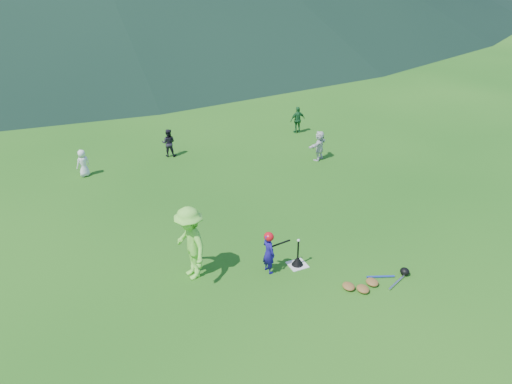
# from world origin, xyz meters

# --- Properties ---
(ground) EXTENTS (120.00, 120.00, 0.00)m
(ground) POSITION_xyz_m (0.00, 0.00, 0.00)
(ground) COLOR #175212
(ground) RESTS_ON ground
(home_plate) EXTENTS (0.45, 0.45, 0.02)m
(home_plate) POSITION_xyz_m (0.00, 0.00, 0.01)
(home_plate) COLOR silver
(home_plate) RESTS_ON ground
(baseball) EXTENTS (0.08, 0.08, 0.08)m
(baseball) POSITION_xyz_m (0.00, 0.00, 0.74)
(baseball) COLOR white
(baseball) RESTS_ON batting_tee
(batter_child) EXTENTS (0.32, 0.44, 1.09)m
(batter_child) POSITION_xyz_m (-0.78, 0.07, 0.54)
(batter_child) COLOR navy
(batter_child) RESTS_ON ground
(adult_coach) EXTENTS (0.84, 1.29, 1.88)m
(adult_coach) POSITION_xyz_m (-2.54, 0.68, 0.94)
(adult_coach) COLOR #7CE543
(adult_coach) RESTS_ON ground
(fielder_a) EXTENTS (0.55, 0.46, 0.96)m
(fielder_a) POSITION_xyz_m (-4.13, 7.65, 0.48)
(fielder_a) COLOR white
(fielder_a) RESTS_ON ground
(fielder_b) EXTENTS (0.64, 0.58, 1.06)m
(fielder_b) POSITION_xyz_m (-0.99, 8.13, 0.53)
(fielder_b) COLOR black
(fielder_b) RESTS_ON ground
(fielder_c) EXTENTS (0.66, 0.29, 1.12)m
(fielder_c) POSITION_xyz_m (4.58, 8.31, 0.56)
(fielder_c) COLOR #1D612C
(fielder_c) RESTS_ON ground
(fielder_d) EXTENTS (1.06, 0.77, 1.11)m
(fielder_d) POSITION_xyz_m (3.93, 5.51, 0.55)
(fielder_d) COLOR silver
(fielder_d) RESTS_ON ground
(batting_tee) EXTENTS (0.30, 0.30, 0.68)m
(batting_tee) POSITION_xyz_m (0.00, 0.00, 0.13)
(batting_tee) COLOR black
(batting_tee) RESTS_ON home_plate
(batter_gear) EXTENTS (0.73, 0.26, 0.45)m
(batter_gear) POSITION_xyz_m (-0.75, 0.08, 0.98)
(batter_gear) COLOR red
(batter_gear) RESTS_ON ground
(equipment_pile) EXTENTS (1.80, 0.67, 0.19)m
(equipment_pile) POSITION_xyz_m (1.24, -1.43, 0.07)
(equipment_pile) COLOR olive
(equipment_pile) RESTS_ON ground
(outfield_fence) EXTENTS (70.07, 0.08, 1.33)m
(outfield_fence) POSITION_xyz_m (0.00, 28.00, 0.70)
(outfield_fence) COLOR gray
(outfield_fence) RESTS_ON ground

